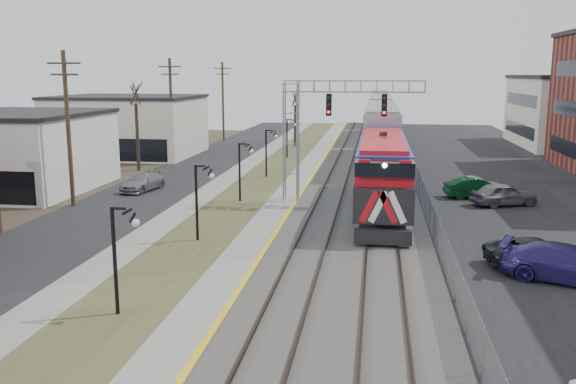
# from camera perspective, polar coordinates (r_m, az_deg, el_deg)

# --- Properties ---
(street_west) EXTENTS (7.00, 120.00, 0.04)m
(street_west) POSITION_cam_1_polar(r_m,az_deg,el_deg) (50.18, -11.12, 1.02)
(street_west) COLOR black
(street_west) RESTS_ON ground
(sidewalk) EXTENTS (2.00, 120.00, 0.08)m
(sidewalk) POSITION_cam_1_polar(r_m,az_deg,el_deg) (48.88, -6.14, 0.92)
(sidewalk) COLOR gray
(sidewalk) RESTS_ON ground
(grass_median) EXTENTS (4.00, 120.00, 0.06)m
(grass_median) POSITION_cam_1_polar(r_m,az_deg,el_deg) (48.23, -2.68, 0.83)
(grass_median) COLOR #3D4524
(grass_median) RESTS_ON ground
(platform) EXTENTS (2.00, 120.00, 0.24)m
(platform) POSITION_cam_1_polar(r_m,az_deg,el_deg) (47.74, 0.86, 0.84)
(platform) COLOR gray
(platform) RESTS_ON ground
(ballast_bed) EXTENTS (8.00, 120.00, 0.20)m
(ballast_bed) POSITION_cam_1_polar(r_m,az_deg,el_deg) (47.37, 6.86, 0.66)
(ballast_bed) COLOR #595651
(ballast_bed) RESTS_ON ground
(parking_lot) EXTENTS (16.00, 120.00, 0.04)m
(parking_lot) POSITION_cam_1_polar(r_m,az_deg,el_deg) (48.62, 21.14, 0.16)
(parking_lot) COLOR black
(parking_lot) RESTS_ON ground
(platform_edge) EXTENTS (0.24, 120.00, 0.01)m
(platform_edge) POSITION_cam_1_polar(r_m,az_deg,el_deg) (47.62, 1.91, 0.96)
(platform_edge) COLOR gold
(platform_edge) RESTS_ON platform
(track_near) EXTENTS (1.58, 120.00, 0.15)m
(track_near) POSITION_cam_1_polar(r_m,az_deg,el_deg) (47.43, 4.45, 0.93)
(track_near) COLOR #2D2119
(track_near) RESTS_ON ballast_bed
(track_far) EXTENTS (1.58, 120.00, 0.15)m
(track_far) POSITION_cam_1_polar(r_m,az_deg,el_deg) (47.33, 8.68, 0.82)
(track_far) COLOR #2D2119
(track_far) RESTS_ON ballast_bed
(train) EXTENTS (3.00, 85.85, 5.33)m
(train) POSITION_cam_1_polar(r_m,az_deg,el_deg) (73.85, 8.65, 6.52)
(train) COLOR #153DAE
(train) RESTS_ON ground
(signal_gantry) EXTENTS (9.00, 1.07, 8.15)m
(signal_gantry) POSITION_cam_1_polar(r_m,az_deg,el_deg) (39.89, 2.75, 6.74)
(signal_gantry) COLOR gray
(signal_gantry) RESTS_ON ground
(lampposts) EXTENTS (0.14, 62.14, 4.00)m
(lampposts) POSITION_cam_1_polar(r_m,az_deg,el_deg) (31.91, -8.40, -0.96)
(lampposts) COLOR black
(lampposts) RESTS_ON ground
(utility_poles) EXTENTS (0.28, 80.28, 10.00)m
(utility_poles) POSITION_cam_1_polar(r_m,az_deg,el_deg) (41.65, -19.86, 5.47)
(utility_poles) COLOR #4C3823
(utility_poles) RESTS_ON ground
(fence) EXTENTS (0.04, 120.00, 1.60)m
(fence) POSITION_cam_1_polar(r_m,az_deg,el_deg) (47.35, 11.97, 1.35)
(fence) COLOR gray
(fence) RESTS_ON ground
(bare_trees) EXTENTS (12.30, 42.30, 5.95)m
(bare_trees) POSITION_cam_1_polar(r_m,az_deg,el_deg) (53.85, -11.03, 4.58)
(bare_trees) COLOR #382D23
(bare_trees) RESTS_ON ground
(car_lot_c) EXTENTS (4.96, 2.84, 1.30)m
(car_lot_c) POSITION_cam_1_polar(r_m,az_deg,el_deg) (29.51, 22.41, -5.38)
(car_lot_c) COLOR black
(car_lot_c) RESTS_ON ground
(car_lot_d) EXTENTS (5.72, 3.89, 1.54)m
(car_lot_d) POSITION_cam_1_polar(r_m,az_deg,el_deg) (27.94, 24.67, -6.20)
(car_lot_d) COLOR navy
(car_lot_d) RESTS_ON ground
(car_lot_e) EXTENTS (4.69, 3.24, 1.48)m
(car_lot_e) POSITION_cam_1_polar(r_m,az_deg,el_deg) (42.39, 19.53, -0.25)
(car_lot_e) COLOR slate
(car_lot_e) RESTS_ON ground
(car_lot_f) EXTENTS (4.57, 2.21, 1.44)m
(car_lot_f) POSITION_cam_1_polar(r_m,az_deg,el_deg) (44.37, 17.26, 0.35)
(car_lot_f) COLOR #0A3617
(car_lot_f) RESTS_ON ground
(car_street_b) EXTENTS (2.61, 4.66, 1.28)m
(car_street_b) POSITION_cam_1_polar(r_m,az_deg,el_deg) (46.33, -13.44, 0.87)
(car_street_b) COLOR slate
(car_street_b) RESTS_ON ground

